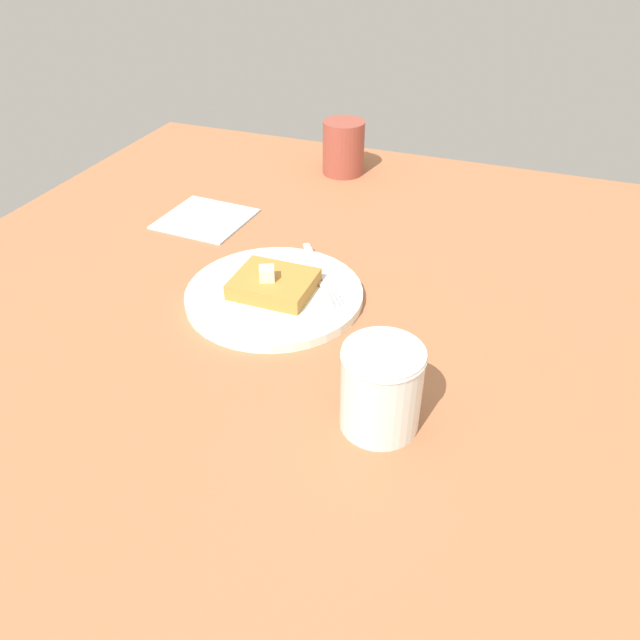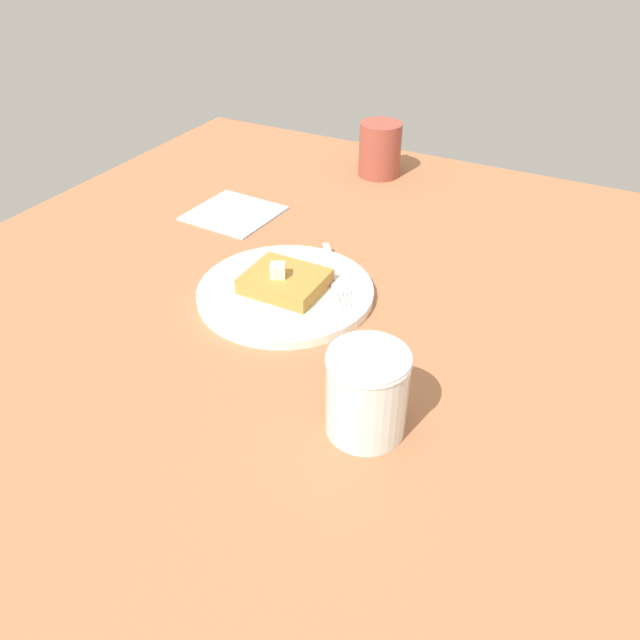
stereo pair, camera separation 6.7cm
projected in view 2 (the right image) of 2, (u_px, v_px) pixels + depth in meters
The scene contains 8 objects.
table_surface at pixel (319, 305), 78.97cm from camera, with size 105.38×105.38×2.24cm, color #9F623F.
plate at pixel (286, 291), 78.23cm from camera, with size 22.14×22.14×1.20cm.
toast_slice_center at pixel (285, 281), 77.34cm from camera, with size 8.09×9.61×1.98cm, color #B17933.
butter_pat_primary at pixel (278, 271), 75.81cm from camera, with size 1.79×1.61×1.79cm, color #F9F0CB.
fork at pixel (337, 278), 79.48cm from camera, with size 13.70×10.69×0.36cm.
syrup_jar at pixel (367, 396), 57.71cm from camera, with size 7.84×7.84×8.84cm.
napkin at pixel (234, 213), 97.33cm from camera, with size 12.30×12.68×0.30cm, color #AEC4D5.
coffee_mug at pixel (380, 149), 107.69cm from camera, with size 10.18×7.23×9.12cm.
Camera 2 is at (-57.67, -30.40, 45.73)cm, focal length 35.00 mm.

